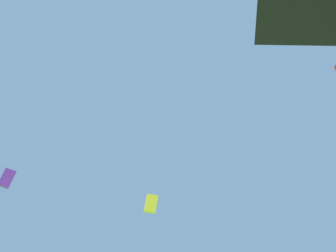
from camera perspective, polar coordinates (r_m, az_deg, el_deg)
distant_kite_yellow_high_right at (r=23.41m, az=-3.19°, el=-14.25°), size 1.08×1.14×1.42m
distant_kite_purple_mid_right at (r=24.66m, az=-27.77°, el=-8.61°), size 0.97×0.95×1.41m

